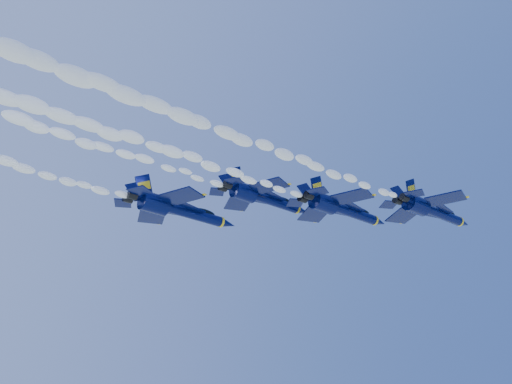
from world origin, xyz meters
TOP-DOWN VIEW (x-y plane):
  - jet_lead at (15.50, -13.24)m, footprint 15.41×12.64m
  - smoke_trail_jet_lead at (-17.81, -13.24)m, footprint 53.45×1.96m
  - jet_second at (6.80, -4.81)m, footprint 16.26×13.34m
  - smoke_trail_jet_second at (-26.87, -4.81)m, footprint 53.45×2.07m
  - jet_third at (-1.63, 2.30)m, footprint 15.61×12.80m
  - smoke_trail_jet_third at (-35.02, 2.30)m, footprint 53.45×1.99m
  - jet_fourth at (-8.87, 13.63)m, footprint 18.86×15.47m

SIDE VIEW (x-z plane):
  - smoke_trail_jet_lead at x=-17.81m, z-range 150.18..151.95m
  - jet_lead at x=15.50m, z-range 148.65..154.38m
  - smoke_trail_jet_second at x=-26.87m, z-range 151.01..152.87m
  - jet_second at x=6.80m, z-range 149.37..155.42m
  - smoke_trail_jet_third at x=-35.02m, z-range 153.02..154.80m
  - jet_third at x=-1.63m, z-range 151.46..157.26m
  - jet_fourth at x=-8.87m, z-range 151.09..158.09m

